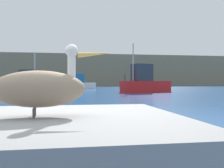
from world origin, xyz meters
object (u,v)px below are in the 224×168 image
object	(u,v)px
fishing_boat_white	(80,84)
fishing_boat_red	(145,82)
fishing_boat_yellow	(22,85)
pelican	(40,88)

from	to	relation	value
fishing_boat_white	fishing_boat_red	size ratio (longest dim) A/B	0.90
fishing_boat_yellow	fishing_boat_red	distance (m)	12.40
fishing_boat_white	fishing_boat_yellow	bearing A→B (deg)	69.07
fishing_boat_white	fishing_boat_yellow	xyz separation A→B (m)	(-6.26, -16.54, -0.05)
pelican	fishing_boat_red	size ratio (longest dim) A/B	0.24
pelican	fishing_boat_red	distance (m)	24.13
pelican	fishing_boat_white	bearing A→B (deg)	82.90
fishing_boat_yellow	fishing_boat_red	xyz separation A→B (m)	(12.38, -0.63, 0.29)
pelican	fishing_boat_red	xyz separation A→B (m)	(8.01, 22.76, 0.02)
pelican	fishing_boat_white	xyz separation A→B (m)	(1.89, 39.93, -0.22)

